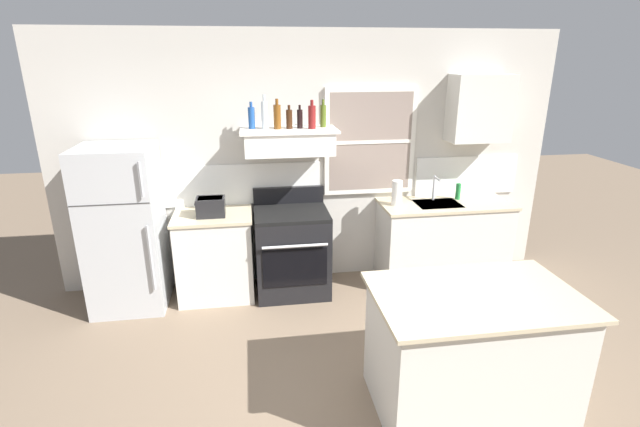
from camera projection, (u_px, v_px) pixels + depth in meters
ground_plane at (352, 408)px, 3.39m from camera, size 16.00×16.00×0.00m
back_wall at (313, 161)px, 5.03m from camera, size 5.40×0.11×2.70m
refrigerator at (124, 229)px, 4.57m from camera, size 0.70×0.72×1.64m
counter_left_of_stove at (216, 255)px, 4.86m from camera, size 0.79×0.63×0.91m
toaster at (211, 207)px, 4.63m from camera, size 0.30×0.20×0.19m
stove_range at (292, 251)px, 4.94m from camera, size 0.76×0.69×1.09m
range_hood_shelf at (289, 141)px, 4.65m from camera, size 0.96×0.52×0.24m
bottle_blue_liqueur at (252, 117)px, 4.57m from camera, size 0.07×0.07×0.26m
bottle_clear_tall at (265, 115)px, 4.54m from camera, size 0.06×0.06×0.33m
bottle_amber_wine at (277, 116)px, 4.56m from camera, size 0.07×0.07×0.29m
bottle_brown_stout at (289, 119)px, 4.58m from camera, size 0.06×0.06×0.23m
bottle_balsamic_dark at (300, 119)px, 4.60m from camera, size 0.06×0.06×0.23m
bottle_red_label_wine at (312, 117)px, 4.58m from camera, size 0.07×0.07×0.28m
bottle_olive_oil_square at (323, 116)px, 4.68m from camera, size 0.06×0.06×0.27m
counter_right_with_sink at (442, 241)px, 5.22m from camera, size 1.43×0.63×0.91m
sink_faucet at (435, 185)px, 5.10m from camera, size 0.03×0.17×0.28m
paper_towel_roll at (397, 193)px, 4.95m from camera, size 0.11×0.11×0.27m
dish_soap_bottle at (458, 191)px, 5.17m from camera, size 0.06×0.06×0.18m
kitchen_island at (470, 351)px, 3.29m from camera, size 1.40×0.90×0.91m
upper_cabinet_right at (480, 108)px, 4.94m from camera, size 0.64×0.32×0.70m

